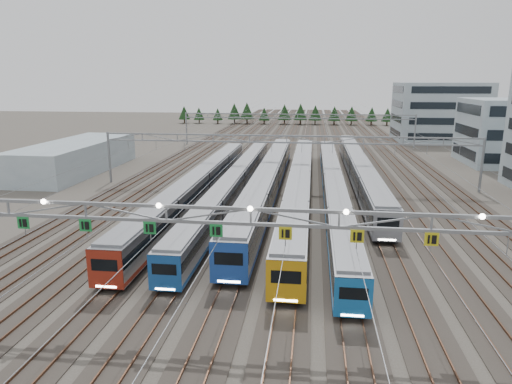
# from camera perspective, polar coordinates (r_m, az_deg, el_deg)

# --- Properties ---
(ground) EXTENTS (400.00, 400.00, 0.00)m
(ground) POSITION_cam_1_polar(r_m,az_deg,el_deg) (32.17, -0.63, -15.63)
(ground) COLOR #47423A
(ground) RESTS_ON ground
(track_bed) EXTENTS (54.00, 260.00, 5.42)m
(track_bed) POSITION_cam_1_polar(r_m,az_deg,el_deg) (128.63, 5.40, 7.32)
(track_bed) COLOR #2D2823
(track_bed) RESTS_ON ground
(train_a) EXTENTS (2.79, 58.20, 3.64)m
(train_a) POSITION_cam_1_polar(r_m,az_deg,el_deg) (62.31, -7.07, 0.93)
(train_a) COLOR black
(train_a) RESTS_ON ground
(train_b) EXTENTS (2.57, 63.43, 3.34)m
(train_b) POSITION_cam_1_polar(r_m,az_deg,el_deg) (64.13, -2.55, 1.26)
(train_b) COLOR black
(train_b) RESTS_ON ground
(train_c) EXTENTS (3.02, 61.69, 3.94)m
(train_c) POSITION_cam_1_polar(r_m,az_deg,el_deg) (64.28, 1.53, 1.57)
(train_c) COLOR black
(train_c) RESTS_ON ground
(train_d) EXTENTS (2.87, 64.94, 3.73)m
(train_d) POSITION_cam_1_polar(r_m,az_deg,el_deg) (63.19, 5.52, 1.20)
(train_d) COLOR black
(train_d) RESTS_ON ground
(train_e) EXTENTS (2.55, 68.39, 3.32)m
(train_e) POSITION_cam_1_polar(r_m,az_deg,el_deg) (63.56, 9.58, 0.95)
(train_e) COLOR black
(train_e) RESTS_ON ground
(train_f) EXTENTS (2.85, 60.41, 3.72)m
(train_f) POSITION_cam_1_polar(r_m,az_deg,el_deg) (74.80, 12.70, 2.88)
(train_f) COLOR black
(train_f) RESTS_ON ground
(gantry_near) EXTENTS (56.36, 0.61, 8.08)m
(gantry_near) POSITION_cam_1_polar(r_m,az_deg,el_deg) (29.25, -0.79, -3.55)
(gantry_near) COLOR gray
(gantry_near) RESTS_ON ground
(gantry_mid) EXTENTS (56.36, 0.36, 8.00)m
(gantry_mid) POSITION_cam_1_polar(r_m,az_deg,el_deg) (68.53, 3.87, 5.84)
(gantry_mid) COLOR gray
(gantry_mid) RESTS_ON ground
(gantry_far) EXTENTS (56.36, 0.36, 8.00)m
(gantry_far) POSITION_cam_1_polar(r_m,az_deg,el_deg) (113.23, 5.21, 8.94)
(gantry_far) COLOR gray
(gantry_far) RESTS_ON ground
(depot_bldg_mid) EXTENTS (14.00, 16.00, 12.42)m
(depot_bldg_mid) POSITION_cam_1_polar(r_m,az_deg,el_deg) (100.25, 28.60, 6.61)
(depot_bldg_mid) COLOR #91A3AE
(depot_bldg_mid) RESTS_ON ground
(depot_bldg_north) EXTENTS (22.00, 18.00, 15.29)m
(depot_bldg_north) POSITION_cam_1_polar(r_m,az_deg,el_deg) (132.55, 21.90, 9.26)
(depot_bldg_north) COLOR #91A3AE
(depot_bldg_north) RESTS_ON ground
(west_shed) EXTENTS (10.00, 30.00, 5.23)m
(west_shed) POSITION_cam_1_polar(r_m,az_deg,el_deg) (87.23, -21.61, 4.11)
(west_shed) COLOR #91A3AE
(west_shed) RESTS_ON ground
(treeline) EXTENTS (81.20, 5.60, 7.02)m
(treeline) POSITION_cam_1_polar(r_m,az_deg,el_deg) (170.91, 3.44, 9.86)
(treeline) COLOR #332114
(treeline) RESTS_ON ground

